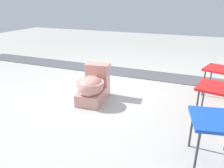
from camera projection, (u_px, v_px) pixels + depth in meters
ground_plane at (89, 92)px, 3.53m from camera, size 14.00×14.00×0.00m
gravel_strip at (140, 74)px, 4.41m from camera, size 0.56×8.00×0.01m
toilet at (93, 86)px, 3.18m from camera, size 0.67×0.44×0.52m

